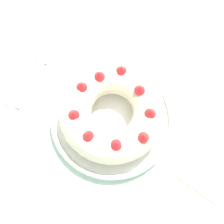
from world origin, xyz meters
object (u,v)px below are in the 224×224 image
cake_knife (37,85)px  serving_dish (112,119)px  fork (36,70)px  serving_knife (19,73)px  napkin (203,173)px  bundt_cake (112,112)px

cake_knife → serving_dish: bearing=10.0°
serving_dish → cake_knife: 0.22m
fork → serving_knife: serving_knife is taller
napkin → serving_dish: bearing=-176.7°
fork → bundt_cake: bearing=-1.8°
napkin → fork: bearing=-178.2°
bundt_cake → serving_dish: bearing=180.0°
serving_knife → napkin: (0.53, 0.05, -0.00)m
bundt_cake → fork: bearing=-179.7°
serving_knife → cake_knife: same height
napkin → bundt_cake: bearing=-176.7°
serving_knife → napkin: 0.53m
serving_dish → bundt_cake: size_ratio=1.23×
serving_knife → fork: bearing=41.0°
serving_dish → bundt_cake: (0.00, -0.00, 0.05)m
fork → cake_knife: cake_knife is taller
serving_dish → napkin: serving_dish is taller
fork → napkin: fork is taller
cake_knife → napkin: size_ratio=1.44×
serving_dish → bundt_cake: 0.05m
fork → serving_knife: (-0.03, -0.03, -0.00)m
napkin → cake_knife: bearing=-174.3°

